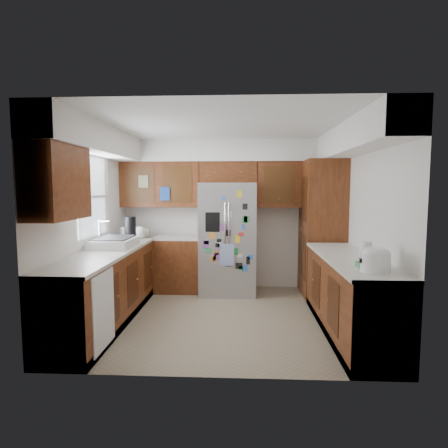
% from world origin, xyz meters
% --- Properties ---
extents(floor, '(3.60, 3.60, 0.00)m').
position_xyz_m(floor, '(0.00, 0.00, 0.00)').
color(floor, gray).
rests_on(floor, ground).
extents(room_shell, '(3.64, 3.24, 2.52)m').
position_xyz_m(room_shell, '(-0.11, 0.36, 1.82)').
color(room_shell, silver).
rests_on(room_shell, ground).
extents(left_counter_run, '(1.36, 3.20, 0.92)m').
position_xyz_m(left_counter_run, '(-1.36, 0.03, 0.43)').
color(left_counter_run, '#46200D').
rests_on(left_counter_run, ground).
extents(right_counter_run, '(0.63, 2.25, 0.92)m').
position_xyz_m(right_counter_run, '(1.50, -0.47, 0.42)').
color(right_counter_run, '#46200D').
rests_on(right_counter_run, ground).
extents(pantry, '(0.60, 0.90, 2.15)m').
position_xyz_m(pantry, '(1.50, 1.15, 1.07)').
color(pantry, '#46200D').
rests_on(pantry, ground).
extents(fridge, '(0.90, 0.79, 1.80)m').
position_xyz_m(fridge, '(-0.00, 1.20, 0.90)').
color(fridge, '#959499').
rests_on(fridge, ground).
extents(bridge_cabinet, '(0.96, 0.34, 0.35)m').
position_xyz_m(bridge_cabinet, '(0.00, 1.43, 1.98)').
color(bridge_cabinet, '#46200D').
rests_on(bridge_cabinet, fridge).
extents(fridge_top_items, '(0.75, 0.31, 0.31)m').
position_xyz_m(fridge_top_items, '(-0.05, 1.43, 2.29)').
color(fridge_top_items, '#143DB8').
rests_on(fridge_top_items, bridge_cabinet).
extents(sink_assembly, '(0.52, 0.70, 0.37)m').
position_xyz_m(sink_assembly, '(-1.50, 0.10, 0.99)').
color(sink_assembly, white).
rests_on(sink_assembly, left_counter_run).
extents(left_counter_clutter, '(0.37, 0.86, 0.38)m').
position_xyz_m(left_counter_clutter, '(-1.45, 0.80, 1.05)').
color(left_counter_clutter, black).
rests_on(left_counter_clutter, left_counter_run).
extents(rice_cooker, '(0.29, 0.27, 0.24)m').
position_xyz_m(rice_cooker, '(1.50, -1.26, 1.05)').
color(rice_cooker, white).
rests_on(rice_cooker, right_counter_run).
extents(paper_towel, '(0.12, 0.12, 0.26)m').
position_xyz_m(paper_towel, '(1.48, -1.04, 1.05)').
color(paper_towel, white).
rests_on(paper_towel, right_counter_run).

